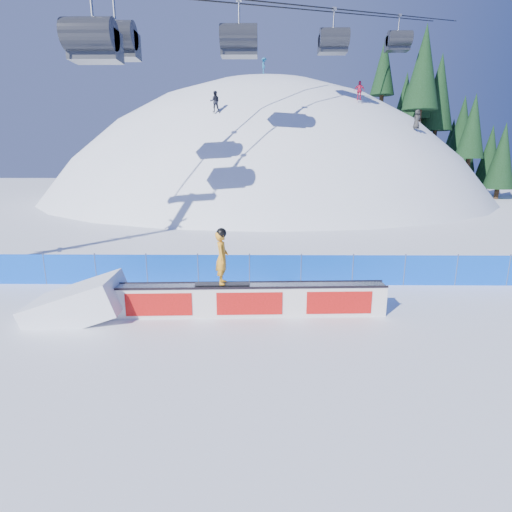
{
  "coord_description": "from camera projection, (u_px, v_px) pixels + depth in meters",
  "views": [
    {
      "loc": [
        -0.59,
        -10.38,
        4.92
      ],
      "look_at": [
        -0.74,
        3.49,
        1.42
      ],
      "focal_mm": 28.0,
      "sensor_mm": 36.0,
      "label": 1
    }
  ],
  "objects": [
    {
      "name": "ground",
      "position": [
        281.0,
        335.0,
        11.26
      ],
      "size": [
        160.0,
        160.0,
        0.0
      ],
      "primitive_type": "plane",
      "color": "white",
      "rests_on": "ground"
    },
    {
      "name": "snow_hill",
      "position": [
        264.0,
        322.0,
        56.38
      ],
      "size": [
        64.0,
        64.0,
        64.0
      ],
      "color": "white",
      "rests_on": "ground"
    },
    {
      "name": "treeline",
      "position": [
        457.0,
        114.0,
        48.25
      ],
      "size": [
        21.99,
        11.48,
        19.45
      ],
      "color": "black",
      "rests_on": "ground"
    },
    {
      "name": "safety_fence",
      "position": [
        275.0,
        270.0,
        15.47
      ],
      "size": [
        22.05,
        0.05,
        1.3
      ],
      "color": "blue",
      "rests_on": "ground"
    },
    {
      "name": "chairlift",
      "position": [
        324.0,
        10.0,
        33.72
      ],
      "size": [
        40.8,
        41.7,
        22.0
      ],
      "color": "#9298A0",
      "rests_on": "ground"
    },
    {
      "name": "rail_box",
      "position": [
        249.0,
        300.0,
        12.55
      ],
      "size": [
        8.58,
        0.94,
        1.03
      ],
      "rotation": [
        0.0,
        0.0,
        0.04
      ],
      "color": "silver",
      "rests_on": "ground"
    },
    {
      "name": "snow_ramp",
      "position": [
        79.0,
        317.0,
        12.52
      ],
      "size": [
        3.02,
        1.96,
        1.84
      ],
      "primitive_type": null,
      "rotation": [
        0.0,
        -0.31,
        0.04
      ],
      "color": "white",
      "rests_on": "ground"
    },
    {
      "name": "snowboarder",
      "position": [
        222.0,
        257.0,
        12.19
      ],
      "size": [
        1.71,
        0.61,
        1.78
      ],
      "rotation": [
        0.0,
        0.0,
        1.59
      ],
      "color": "black",
      "rests_on": "rail_box"
    },
    {
      "name": "distant_skiers",
      "position": [
        303.0,
        89.0,
        37.77
      ],
      "size": [
        18.88,
        13.43,
        7.96
      ],
      "color": "black",
      "rests_on": "ground"
    }
  ]
}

